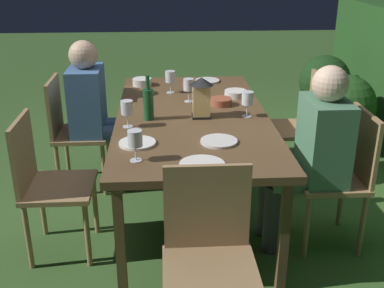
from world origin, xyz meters
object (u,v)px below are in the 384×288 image
Objects in this scene: plate_d at (207,81)px; bowl_olives at (221,101)px; chair_side_right_b at (341,172)px; chair_head_far at (209,253)px; wine_glass_b at (189,86)px; wine_glass_e at (127,109)px; chair_side_left_a at (72,128)px; wine_glass_d at (170,78)px; wine_glass_a at (135,140)px; plate_c at (202,165)px; wine_glass_c at (247,99)px; bowl_bread at (236,93)px; plate_b at (137,143)px; potted_plant_corner at (345,110)px; bowl_salad at (142,82)px; plate_a at (219,141)px; dining_table at (192,121)px; chair_side_right_a at (302,123)px; potted_plant_by_hedge at (324,85)px; person_in_green at (312,150)px; green_bottle_on_table at (148,103)px; chair_side_left_b at (47,180)px; person_in_blue at (96,108)px; lantern_centerpiece at (201,95)px.

bowl_olives reaches higher than plate_d.
chair_side_right_b is 1.19m from chair_head_far.
wine_glass_b is 1.00× the size of wine_glass_e.
chair_side_left_a is 5.15× the size of wine_glass_d.
wine_glass_a is (1.18, 0.55, 0.36)m from chair_side_left_a.
bowl_olives is (-1.02, 0.22, 0.02)m from plate_c.
wine_glass_c and wine_glass_d have the same top height.
wine_glass_a is 1.01× the size of bowl_bread.
potted_plant_corner is at bearing 129.97° from plate_b.
wine_glass_e is 1.11× the size of bowl_salad.
plate_a is 0.90× the size of plate_c.
plate_c is 1.18× the size of plate_d.
chair_side_right_b is (0.44, 0.89, -0.20)m from dining_table.
chair_side_right_a is (-0.89, 0.00, 0.00)m from chair_side_right_b.
potted_plant_by_hedge is (-2.43, 1.45, -0.27)m from plate_c.
plate_a is (0.96, 1.01, 0.25)m from chair_side_left_a.
chair_side_left_a is at bearing -150.18° from plate_b.
bowl_olives is (-0.63, -0.48, 0.12)m from person_in_green.
green_bottle_on_table is at bearing 172.36° from plate_b.
potted_plant_corner is at bearing 103.04° from chair_side_left_a.
chair_side_left_b is 0.76× the size of person_in_green.
person_in_blue is 2.22m from potted_plant_corner.
chair_head_far reaches higher than plate_b.
plate_c is 2.84m from potted_plant_by_hedge.
chair_side_right_a reaches higher than plate_a.
plate_a is at bearing -28.15° from wine_glass_c.
bowl_salad is 0.21× the size of potted_plant_corner.
dining_table is 11.66× the size of wine_glass_c.
wine_glass_c is at bearing 39.60° from wine_glass_d.
plate_c is (-0.40, 0.00, 0.25)m from chair_head_far.
person_in_green is 0.78m from lantern_centerpiece.
potted_plant_corner is at bearing 121.41° from chair_side_left_b.
wine_glass_a is 0.25m from plate_b.
person_in_green is 1.37m from plate_d.
lantern_centerpiece reaches higher than chair_side_left_b.
dining_table is 0.32m from wine_glass_b.
bowl_olives is (-0.70, 0.56, 0.02)m from plate_b.
plate_a is at bearing 8.27° from lantern_centerpiece.
chair_side_right_a is 0.78m from potted_plant_corner.
potted_plant_by_hedge is at bearing 154.23° from chair_side_right_a.
plate_a is 0.71m from bowl_olives.
wine_glass_d and wine_glass_e have the same top height.
plate_a and plate_d have the same top height.
bowl_olives reaches higher than dining_table.
bowl_bread is at bearing 126.56° from green_bottle_on_table.
person_in_green is 2.18m from potted_plant_by_hedge.
dining_table is 8.35× the size of plate_c.
chair_head_far is at bearing 14.07° from green_bottle_on_table.
wine_glass_b is 0.81m from plate_a.
plate_a is 1.39× the size of bowl_salad.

